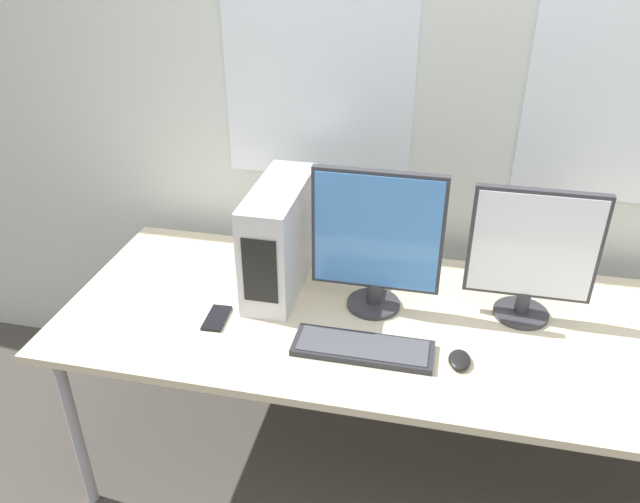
# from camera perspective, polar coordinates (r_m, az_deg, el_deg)

# --- Properties ---
(wall_back) EXTENTS (8.00, 0.07, 2.70)m
(wall_back) POSITION_cam_1_polar(r_m,az_deg,el_deg) (2.38, 13.42, 13.87)
(wall_back) COLOR silver
(wall_back) RESTS_ON ground_plane
(desk) EXTENTS (2.59, 0.89, 0.73)m
(desk) POSITION_cam_1_polar(r_m,az_deg,el_deg) (2.14, 11.19, -7.50)
(desk) COLOR beige
(desk) RESTS_ON ground_plane
(pc_tower) EXTENTS (0.16, 0.48, 0.39)m
(pc_tower) POSITION_cam_1_polar(r_m,az_deg,el_deg) (2.20, -3.71, 1.32)
(pc_tower) COLOR silver
(pc_tower) RESTS_ON desk
(monitor_main) EXTENTS (0.43, 0.18, 0.50)m
(monitor_main) POSITION_cam_1_polar(r_m,az_deg,el_deg) (2.04, 5.21, 1.10)
(monitor_main) COLOR #333338
(monitor_main) RESTS_ON desk
(monitor_right_near) EXTENTS (0.41, 0.18, 0.46)m
(monitor_right_near) POSITION_cam_1_polar(r_m,az_deg,el_deg) (2.11, 18.83, -0.19)
(monitor_right_near) COLOR #333338
(monitor_right_near) RESTS_ON desk
(keyboard) EXTENTS (0.44, 0.15, 0.02)m
(keyboard) POSITION_cam_1_polar(r_m,az_deg,el_deg) (1.97, 3.95, -8.79)
(keyboard) COLOR #28282D
(keyboard) RESTS_ON desk
(mouse) EXTENTS (0.07, 0.10, 0.03)m
(mouse) POSITION_cam_1_polar(r_m,az_deg,el_deg) (1.97, 12.64, -9.64)
(mouse) COLOR black
(mouse) RESTS_ON desk
(cell_phone) EXTENTS (0.08, 0.14, 0.01)m
(cell_phone) POSITION_cam_1_polar(r_m,az_deg,el_deg) (2.13, -9.41, -6.02)
(cell_phone) COLOR black
(cell_phone) RESTS_ON desk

